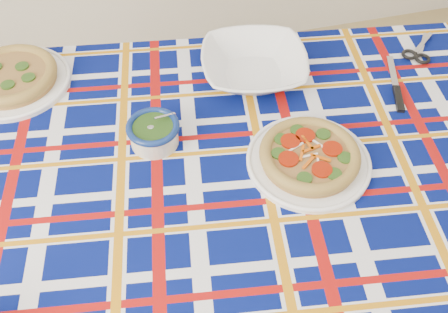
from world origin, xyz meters
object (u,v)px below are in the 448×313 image
object	(u,v)px
dining_table	(228,188)
pesto_bowl	(154,132)
serving_bowl	(254,66)
main_focaccia_plate	(310,155)

from	to	relation	value
dining_table	pesto_bowl	world-z (taller)	pesto_bowl
dining_table	pesto_bowl	distance (m)	0.25
serving_bowl	main_focaccia_plate	bearing A→B (deg)	-84.37
main_focaccia_plate	serving_bowl	distance (m)	0.38
main_focaccia_plate	serving_bowl	size ratio (longest dim) A/B	1.05
serving_bowl	pesto_bowl	bearing A→B (deg)	-149.61
pesto_bowl	serving_bowl	xyz separation A→B (m)	(0.34, 0.20, -0.00)
dining_table	main_focaccia_plate	xyz separation A→B (m)	(0.21, -0.04, 0.12)
dining_table	main_focaccia_plate	size ratio (longest dim) A/B	5.77
dining_table	serving_bowl	world-z (taller)	serving_bowl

